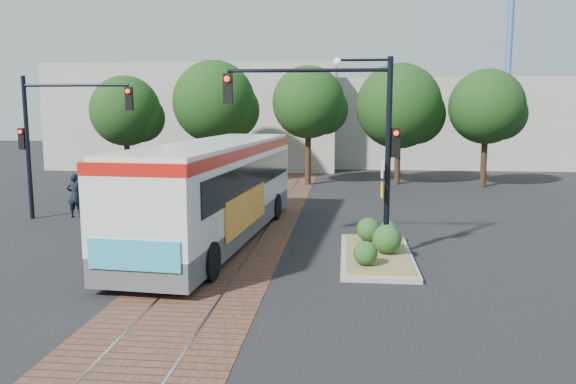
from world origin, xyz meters
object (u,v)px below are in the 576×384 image
at_px(signal_pole_main, 348,125).
at_px(parked_car, 124,189).
at_px(traffic_island, 377,247).
at_px(officer, 75,195).
at_px(signal_pole_left, 52,128).
at_px(city_bus, 216,186).

bearing_deg(signal_pole_main, parked_car, 139.08).
distance_m(traffic_island, officer, 13.68).
bearing_deg(officer, signal_pole_left, 29.97).
bearing_deg(signal_pole_main, signal_pole_left, 158.55).
xyz_separation_m(signal_pole_left, parked_car, (0.94, 4.98, -3.26)).
bearing_deg(traffic_island, officer, 157.04).
xyz_separation_m(signal_pole_main, signal_pole_left, (-12.23, 4.80, -0.29)).
height_order(traffic_island, signal_pole_left, signal_pole_left).
bearing_deg(officer, city_bus, 148.22).
relative_size(officer, parked_car, 0.46).
relative_size(city_bus, officer, 6.91).
height_order(signal_pole_main, parked_car, signal_pole_main).
height_order(traffic_island, officer, officer).
height_order(city_bus, traffic_island, city_bus).
distance_m(city_bus, signal_pole_left, 8.42).
distance_m(city_bus, officer, 7.88).
bearing_deg(signal_pole_left, officer, 35.58).
relative_size(traffic_island, parked_car, 1.24).
bearing_deg(traffic_island, city_bus, 161.31).
xyz_separation_m(city_bus, parked_car, (-6.69, 7.99, -1.34)).
relative_size(signal_pole_main, officer, 3.12).
bearing_deg(parked_car, city_bus, -145.72).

